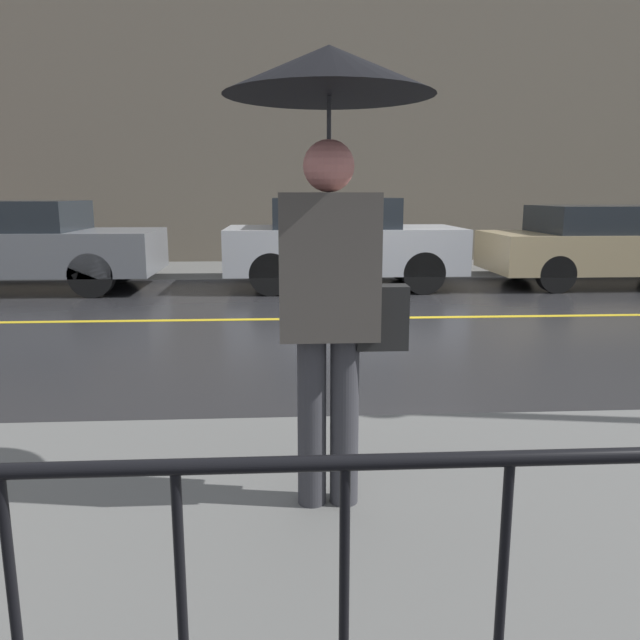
{
  "coord_description": "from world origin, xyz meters",
  "views": [
    {
      "loc": [
        -1.58,
        -7.97,
        1.61
      ],
      "look_at": [
        -1.2,
        -1.64,
        0.32
      ],
      "focal_mm": 35.0,
      "sensor_mm": 36.0,
      "label": 1
    }
  ],
  "objects_px": {
    "car_grey": "(16,244)",
    "car_silver": "(341,242)",
    "pedestrian": "(330,172)",
    "car_tan": "(610,244)"
  },
  "relations": [
    {
      "from": "pedestrian",
      "to": "car_grey",
      "type": "relative_size",
      "value": 0.46
    },
    {
      "from": "car_grey",
      "to": "car_silver",
      "type": "xyz_separation_m",
      "value": [
        5.47,
        0.0,
        0.01
      ]
    },
    {
      "from": "pedestrian",
      "to": "car_tan",
      "type": "distance_m",
      "value": 9.75
    },
    {
      "from": "car_silver",
      "to": "car_grey",
      "type": "bearing_deg",
      "value": -180.0
    },
    {
      "from": "car_grey",
      "to": "car_silver",
      "type": "bearing_deg",
      "value": 0.0
    },
    {
      "from": "pedestrian",
      "to": "car_grey",
      "type": "height_order",
      "value": "pedestrian"
    },
    {
      "from": "car_grey",
      "to": "pedestrian",
      "type": "bearing_deg",
      "value": -59.46
    },
    {
      "from": "pedestrian",
      "to": "car_silver",
      "type": "bearing_deg",
      "value": -95.67
    },
    {
      "from": "car_grey",
      "to": "car_tan",
      "type": "relative_size",
      "value": 1.05
    },
    {
      "from": "car_grey",
      "to": "car_silver",
      "type": "relative_size",
      "value": 1.15
    }
  ]
}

